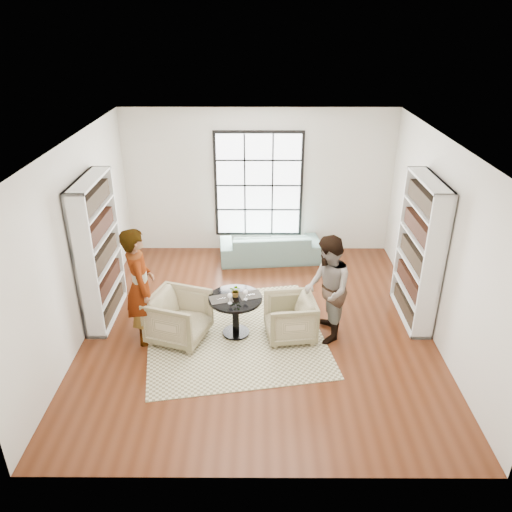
{
  "coord_description": "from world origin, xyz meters",
  "views": [
    {
      "loc": [
        -0.01,
        -6.88,
        4.62
      ],
      "look_at": [
        -0.04,
        0.4,
        1.07
      ],
      "focal_mm": 35.0,
      "sensor_mm": 36.0,
      "label": 1
    }
  ],
  "objects_px": {
    "pedestal_table": "(235,308)",
    "armchair_left": "(179,317)",
    "wine_glass_left": "(230,296)",
    "wine_glass_right": "(246,292)",
    "sofa": "(270,246)",
    "flower_centerpiece": "(236,291)",
    "person_right": "(327,289)",
    "armchair_right": "(290,318)",
    "person_left": "(140,286)"
  },
  "relations": [
    {
      "from": "armchair_left",
      "to": "person_left",
      "type": "bearing_deg",
      "value": 108.44
    },
    {
      "from": "wine_glass_right",
      "to": "flower_centerpiece",
      "type": "relative_size",
      "value": 0.87
    },
    {
      "from": "sofa",
      "to": "armchair_left",
      "type": "relative_size",
      "value": 2.41
    },
    {
      "from": "person_left",
      "to": "armchair_right",
      "type": "bearing_deg",
      "value": -105.84
    },
    {
      "from": "sofa",
      "to": "wine_glass_left",
      "type": "xyz_separation_m",
      "value": [
        -0.67,
        -2.86,
        0.5
      ]
    },
    {
      "from": "wine_glass_right",
      "to": "sofa",
      "type": "bearing_deg",
      "value": 80.92
    },
    {
      "from": "pedestal_table",
      "to": "flower_centerpiece",
      "type": "height_order",
      "value": "flower_centerpiece"
    },
    {
      "from": "armchair_right",
      "to": "wine_glass_left",
      "type": "bearing_deg",
      "value": -90.76
    },
    {
      "from": "wine_glass_left",
      "to": "sofa",
      "type": "bearing_deg",
      "value": 76.75
    },
    {
      "from": "sofa",
      "to": "flower_centerpiece",
      "type": "bearing_deg",
      "value": 72.3
    },
    {
      "from": "sofa",
      "to": "person_left",
      "type": "xyz_separation_m",
      "value": [
        -2.02,
        -2.81,
        0.64
      ]
    },
    {
      "from": "sofa",
      "to": "armchair_right",
      "type": "bearing_deg",
      "value": 90.01
    },
    {
      "from": "flower_centerpiece",
      "to": "person_right",
      "type": "bearing_deg",
      "value": -3.97
    },
    {
      "from": "armchair_right",
      "to": "flower_centerpiece",
      "type": "xyz_separation_m",
      "value": [
        -0.84,
        0.1,
        0.43
      ]
    },
    {
      "from": "armchair_left",
      "to": "wine_glass_left",
      "type": "bearing_deg",
      "value": -75.18
    },
    {
      "from": "pedestal_table",
      "to": "sofa",
      "type": "height_order",
      "value": "pedestal_table"
    },
    {
      "from": "wine_glass_left",
      "to": "wine_glass_right",
      "type": "height_order",
      "value": "wine_glass_right"
    },
    {
      "from": "sofa",
      "to": "armchair_right",
      "type": "distance_m",
      "value": 2.77
    },
    {
      "from": "pedestal_table",
      "to": "person_right",
      "type": "distance_m",
      "value": 1.45
    },
    {
      "from": "flower_centerpiece",
      "to": "armchair_right",
      "type": "bearing_deg",
      "value": -6.55
    },
    {
      "from": "pedestal_table",
      "to": "person_left",
      "type": "distance_m",
      "value": 1.5
    },
    {
      "from": "flower_centerpiece",
      "to": "sofa",
      "type": "bearing_deg",
      "value": 77.46
    },
    {
      "from": "person_left",
      "to": "wine_glass_right",
      "type": "height_order",
      "value": "person_left"
    },
    {
      "from": "sofa",
      "to": "armchair_left",
      "type": "bearing_deg",
      "value": 57.18
    },
    {
      "from": "person_right",
      "to": "armchair_right",
      "type": "bearing_deg",
      "value": -91.71
    },
    {
      "from": "armchair_right",
      "to": "flower_centerpiece",
      "type": "distance_m",
      "value": 0.95
    },
    {
      "from": "wine_glass_left",
      "to": "wine_glass_right",
      "type": "bearing_deg",
      "value": 24.98
    },
    {
      "from": "person_left",
      "to": "person_right",
      "type": "height_order",
      "value": "person_left"
    },
    {
      "from": "wine_glass_left",
      "to": "flower_centerpiece",
      "type": "xyz_separation_m",
      "value": [
        0.08,
        0.2,
        -0.02
      ]
    },
    {
      "from": "pedestal_table",
      "to": "wine_glass_right",
      "type": "xyz_separation_m",
      "value": [
        0.16,
        -0.06,
        0.31
      ]
    },
    {
      "from": "person_left",
      "to": "wine_glass_left",
      "type": "xyz_separation_m",
      "value": [
        1.35,
        -0.05,
        -0.14
      ]
    },
    {
      "from": "armchair_left",
      "to": "flower_centerpiece",
      "type": "xyz_separation_m",
      "value": [
        0.88,
        0.15,
        0.39
      ]
    },
    {
      "from": "wine_glass_right",
      "to": "armchair_left",
      "type": "bearing_deg",
      "value": -176.77
    },
    {
      "from": "armchair_right",
      "to": "sofa",
      "type": "bearing_deg",
      "value": 177.8
    },
    {
      "from": "person_left",
      "to": "sofa",
      "type": "bearing_deg",
      "value": -53.0
    },
    {
      "from": "sofa",
      "to": "flower_centerpiece",
      "type": "xyz_separation_m",
      "value": [
        -0.59,
        -2.66,
        0.47
      ]
    },
    {
      "from": "armchair_left",
      "to": "person_left",
      "type": "xyz_separation_m",
      "value": [
        -0.55,
        0.0,
        0.55
      ]
    },
    {
      "from": "sofa",
      "to": "wine_glass_left",
      "type": "height_order",
      "value": "wine_glass_left"
    },
    {
      "from": "sofa",
      "to": "armchair_left",
      "type": "height_order",
      "value": "armchair_left"
    },
    {
      "from": "wine_glass_right",
      "to": "flower_centerpiece",
      "type": "bearing_deg",
      "value": 148.06
    },
    {
      "from": "person_left",
      "to": "wine_glass_right",
      "type": "relative_size",
      "value": 10.71
    },
    {
      "from": "person_left",
      "to": "wine_glass_right",
      "type": "bearing_deg",
      "value": -105.15
    },
    {
      "from": "armchair_right",
      "to": "flower_centerpiece",
      "type": "relative_size",
      "value": 3.77
    },
    {
      "from": "person_right",
      "to": "armchair_left",
      "type": "bearing_deg",
      "value": -90.29
    },
    {
      "from": "wine_glass_left",
      "to": "wine_glass_right",
      "type": "distance_m",
      "value": 0.26
    },
    {
      "from": "person_left",
      "to": "person_right",
      "type": "xyz_separation_m",
      "value": [
        2.82,
        0.06,
        -0.08
      ]
    },
    {
      "from": "armchair_right",
      "to": "wine_glass_right",
      "type": "relative_size",
      "value": 4.34
    },
    {
      "from": "armchair_right",
      "to": "wine_glass_right",
      "type": "bearing_deg",
      "value": -97.54
    },
    {
      "from": "pedestal_table",
      "to": "armchair_left",
      "type": "height_order",
      "value": "armchair_left"
    },
    {
      "from": "wine_glass_left",
      "to": "pedestal_table",
      "type": "bearing_deg",
      "value": 66.73
    }
  ]
}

